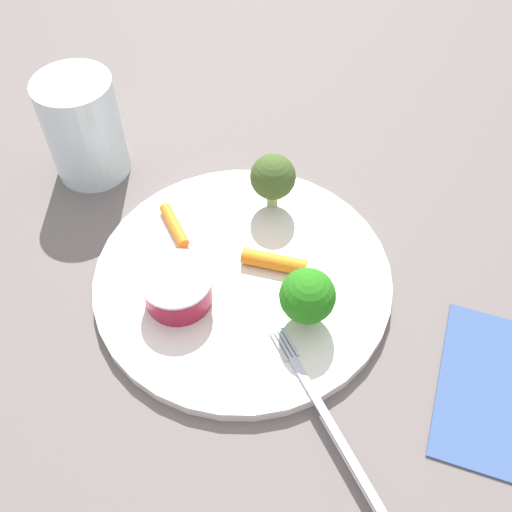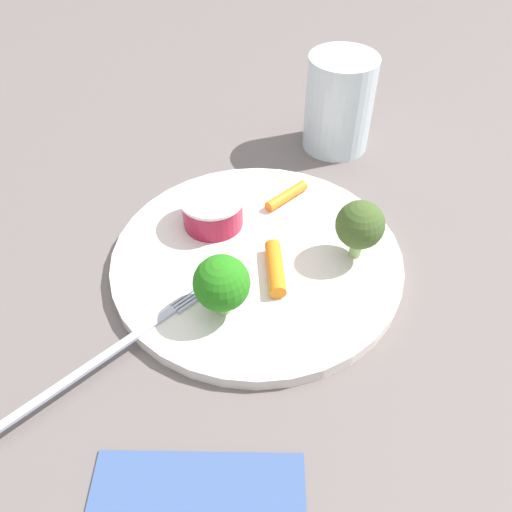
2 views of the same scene
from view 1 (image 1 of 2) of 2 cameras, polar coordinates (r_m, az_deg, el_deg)
The scene contains 9 objects.
ground_plane at distance 0.53m, azimuth -1.28°, elevation -2.50°, with size 2.40×2.40×0.00m, color #645A58.
plate at distance 0.52m, azimuth -1.29°, elevation -2.12°, with size 0.26×0.26×0.01m, color silver.
sauce_cup at distance 0.49m, azimuth -7.67°, elevation -3.13°, with size 0.06×0.06×0.03m.
broccoli_floret_0 at distance 0.46m, azimuth 5.04°, elevation -3.95°, with size 0.05×0.05×0.06m.
broccoli_floret_1 at distance 0.54m, azimuth 2.06°, elevation 7.59°, with size 0.04×0.04×0.06m.
carrot_stick_0 at distance 0.51m, azimuth 1.75°, elevation -0.56°, with size 0.01×0.01×0.06m, color orange.
carrot_stick_1 at distance 0.55m, azimuth -8.00°, elevation 3.01°, with size 0.01×0.01×0.05m, color orange.
fork at distance 0.45m, azimuth 7.55°, elevation -16.37°, with size 0.14×0.14×0.00m.
drinking_glass at distance 0.61m, azimuth -16.50°, elevation 11.91°, with size 0.08×0.08×0.11m, color silver.
Camera 1 is at (-0.11, 0.29, 0.43)m, focal length 40.91 mm.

